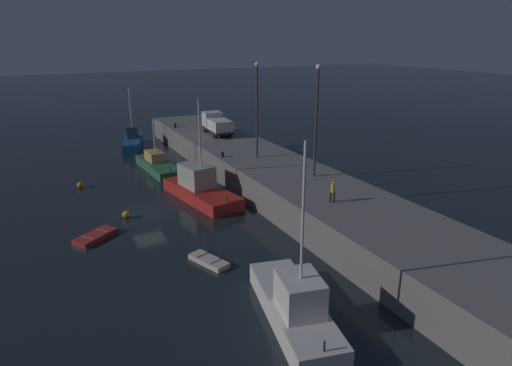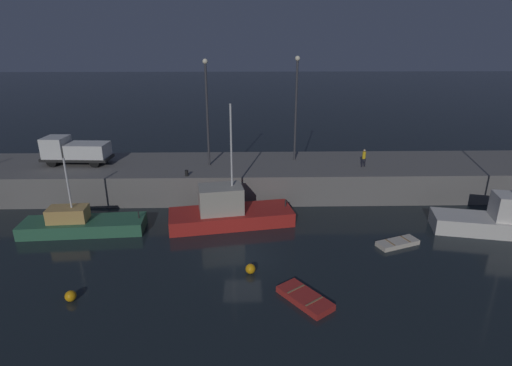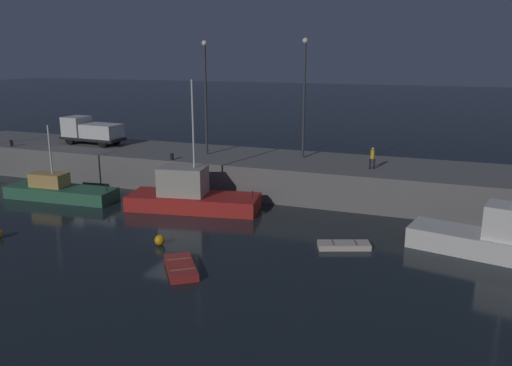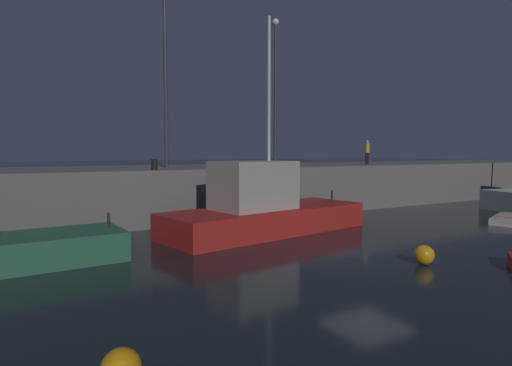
{
  "view_description": "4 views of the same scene",
  "coord_description": "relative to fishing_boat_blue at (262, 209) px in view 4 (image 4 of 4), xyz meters",
  "views": [
    {
      "loc": [
        34.97,
        -7.44,
        14.01
      ],
      "look_at": [
        0.34,
        10.0,
        1.18
      ],
      "focal_mm": 31.15,
      "sensor_mm": 36.0,
      "label": 1
    },
    {
      "loc": [
        0.37,
        -22.75,
        13.22
      ],
      "look_at": [
        1.12,
        10.24,
        1.43
      ],
      "focal_mm": 28.19,
      "sensor_mm": 36.0,
      "label": 2
    },
    {
      "loc": [
        15.54,
        -26.05,
        10.79
      ],
      "look_at": [
        2.17,
        9.53,
        1.15
      ],
      "focal_mm": 36.04,
      "sensor_mm": 36.0,
      "label": 3
    },
    {
      "loc": [
        -10.49,
        -10.64,
        3.46
      ],
      "look_at": [
        1.79,
        10.65,
        1.67
      ],
      "focal_mm": 30.52,
      "sensor_mm": 36.0,
      "label": 4
    }
  ],
  "objects": [
    {
      "name": "ground_plane",
      "position": [
        1.12,
        -5.06,
        -1.03
      ],
      "size": [
        320.0,
        320.0,
        0.0
      ],
      "primitive_type": "plane",
      "color": "black"
    },
    {
      "name": "pier_quay",
      "position": [
        1.12,
        7.14,
        0.28
      ],
      "size": [
        59.0,
        7.94,
        2.62
      ],
      "color": "slate",
      "rests_on": "ground"
    },
    {
      "name": "fishing_boat_blue",
      "position": [
        0.0,
        0.0,
        0.0
      ],
      "size": [
        9.63,
        4.65,
        9.08
      ],
      "color": "red",
      "rests_on": "ground"
    },
    {
      "name": "rowboat_white_mid",
      "position": [
        11.7,
        -3.66,
        -0.87
      ],
      "size": [
        3.12,
        2.04,
        0.36
      ],
      "color": "beige",
      "rests_on": "ground"
    },
    {
      "name": "mooring_buoy_near",
      "position": [
        1.63,
        -6.94,
        -0.73
      ],
      "size": [
        0.6,
        0.6,
        0.6
      ],
      "primitive_type": "sphere",
      "color": "orange",
      "rests_on": "ground"
    },
    {
      "name": "lamp_post_west",
      "position": [
        -1.92,
        6.74,
        6.85
      ],
      "size": [
        0.44,
        0.44,
        9.15
      ],
      "color": "#38383D",
      "rests_on": "pier_quay"
    },
    {
      "name": "lamp_post_east",
      "position": [
        5.9,
        8.26,
        6.93
      ],
      "size": [
        0.44,
        0.44,
        9.31
      ],
      "color": "#38383D",
      "rests_on": "pier_quay"
    },
    {
      "name": "dockworker",
      "position": [
        11.74,
        5.92,
        2.49
      ],
      "size": [
        0.4,
        0.38,
        1.59
      ],
      "color": "black",
      "rests_on": "pier_quay"
    },
    {
      "name": "bollard_central",
      "position": [
        -3.51,
        3.72,
        1.83
      ],
      "size": [
        0.28,
        0.28,
        0.5
      ],
      "primitive_type": "cylinder",
      "color": "black",
      "rests_on": "pier_quay"
    }
  ]
}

